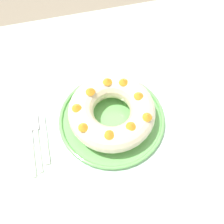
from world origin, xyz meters
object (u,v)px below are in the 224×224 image
(serving_dish, at_px, (112,119))
(bundt_cake, at_px, (112,112))
(fork, at_px, (37,138))
(serving_knife, at_px, (31,148))
(cake_knife, at_px, (45,142))

(serving_dish, xyz_separation_m, bundt_cake, (-0.00, -0.00, 0.05))
(serving_dish, height_order, fork, serving_dish)
(serving_knife, xyz_separation_m, cake_knife, (0.05, 0.01, 0.00))
(serving_knife, height_order, cake_knife, same)
(serving_dish, xyz_separation_m, fork, (-0.25, -0.00, -0.01))
(bundt_cake, bearing_deg, serving_knife, -172.78)
(serving_dish, xyz_separation_m, serving_knife, (-0.28, -0.04, -0.01))
(bundt_cake, bearing_deg, cake_knife, -173.67)
(serving_knife, distance_m, cake_knife, 0.05)
(cake_knife, bearing_deg, serving_knife, -175.22)
(serving_knife, bearing_deg, cake_knife, 7.99)
(fork, relative_size, serving_knife, 0.91)
(serving_dish, relative_size, fork, 1.73)
(serving_dish, distance_m, fork, 0.25)
(fork, relative_size, cake_knife, 1.17)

